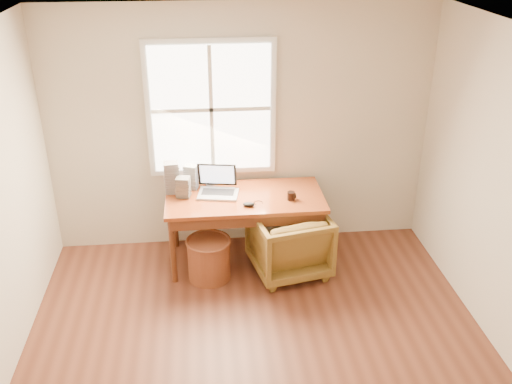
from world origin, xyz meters
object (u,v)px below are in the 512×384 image
(wicker_stool, at_px, (209,259))
(coffee_mug, at_px, (291,196))
(cd_stack_a, at_px, (191,177))
(armchair, at_px, (289,242))
(laptop, at_px, (218,183))
(desk, at_px, (245,198))

(wicker_stool, distance_m, coffee_mug, 1.04)
(wicker_stool, height_order, cd_stack_a, cd_stack_a)
(wicker_stool, relative_size, cd_stack_a, 1.65)
(armchair, xyz_separation_m, laptop, (-0.69, 0.31, 0.55))
(desk, xyz_separation_m, wicker_stool, (-0.39, -0.31, -0.52))
(desk, height_order, wicker_stool, desk)
(wicker_stool, height_order, laptop, laptop)
(cd_stack_a, bearing_deg, armchair, -27.64)
(wicker_stool, distance_m, laptop, 0.78)
(laptop, bearing_deg, coffee_mug, -3.80)
(armchair, distance_m, coffee_mug, 0.47)
(laptop, xyz_separation_m, coffee_mug, (0.72, -0.18, -0.10))
(desk, distance_m, cd_stack_a, 0.61)
(coffee_mug, bearing_deg, wicker_stool, -169.83)
(desk, xyz_separation_m, coffee_mug, (0.45, -0.13, 0.06))
(desk, distance_m, wicker_stool, 0.72)
(wicker_stool, height_order, coffee_mug, coffee_mug)
(desk, bearing_deg, coffee_mug, -15.99)
(laptop, distance_m, cd_stack_a, 0.34)
(desk, xyz_separation_m, armchair, (0.43, -0.26, -0.39))
(armchair, xyz_separation_m, coffee_mug, (0.03, 0.13, 0.45))
(desk, bearing_deg, armchair, -31.51)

